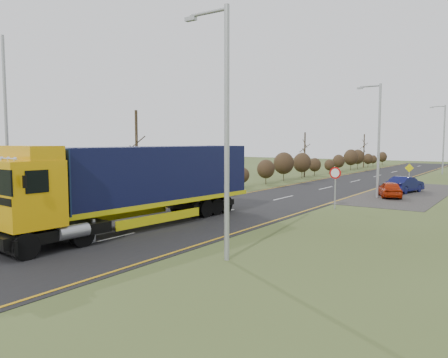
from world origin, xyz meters
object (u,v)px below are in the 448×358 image
lorry (140,181)px  streetlight_near (224,123)px  speed_sign (335,179)px  car_red_hatchback (390,189)px  car_blue_sedan (405,185)px

lorry → streetlight_near: (6.50, -2.38, 2.48)m
streetlight_near → speed_sign: (-0.88, 12.96, -2.91)m
lorry → speed_sign: bearing=66.8°
car_red_hatchback → car_blue_sedan: (0.26, 3.77, 0.05)m
car_blue_sedan → streetlight_near: streetlight_near is taller
lorry → streetlight_near: size_ratio=1.66×
car_blue_sedan → streetlight_near: size_ratio=0.45×
car_red_hatchback → speed_sign: speed_sign is taller
car_red_hatchback → streetlight_near: (-0.43, -20.50, 4.12)m
car_blue_sedan → streetlight_near: bearing=102.7°
lorry → speed_sign: lorry is taller
lorry → car_red_hatchback: size_ratio=4.13×
car_red_hatchback → streetlight_near: bearing=66.1°
car_red_hatchback → speed_sign: 7.75m
lorry → car_red_hatchback: lorry is taller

